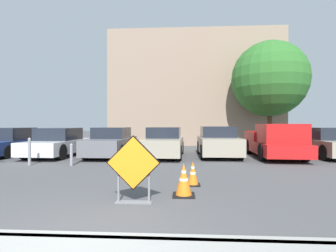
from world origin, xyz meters
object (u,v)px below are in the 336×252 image
object	(u,v)px
traffic_cone_nearest	(184,180)
bollard_nearest	(71,154)
parked_car_sixth	(329,143)
parked_car_second	(58,143)
parked_car_fifth	(218,142)
bollard_second	(29,151)
parked_car_nearest	(11,143)
parked_car_fourth	(164,143)
pickup_truck	(275,143)
traffic_cone_second	(193,174)
parked_car_third	(112,143)
road_closed_sign	(133,168)

from	to	relation	value
traffic_cone_nearest	bollard_nearest	size ratio (longest dim) A/B	0.85
bollard_nearest	parked_car_sixth	bearing A→B (deg)	16.07
traffic_cone_nearest	parked_car_second	size ratio (longest dim) A/B	0.17
parked_car_fifth	bollard_second	distance (m)	8.40
parked_car_nearest	parked_car_fifth	bearing A→B (deg)	-178.95
parked_car_fourth	pickup_truck	distance (m)	5.31
traffic_cone_nearest	parked_car_nearest	size ratio (longest dim) A/B	0.16
traffic_cone_second	parked_car_nearest	world-z (taller)	parked_car_nearest
parked_car_nearest	pickup_truck	bearing A→B (deg)	178.94
parked_car_fourth	bollard_second	xyz separation A→B (m)	(-5.05, -3.01, -0.12)
parked_car_sixth	bollard_nearest	xyz separation A→B (m)	(-11.36, -3.27, -0.21)
parked_car_second	bollard_second	size ratio (longest dim) A/B	4.05
traffic_cone_second	parked_car_sixth	size ratio (longest dim) A/B	0.15
pickup_truck	parked_car_fourth	bearing A→B (deg)	1.42
parked_car_second	parked_car_fifth	distance (m)	8.00
bollard_nearest	traffic_cone_nearest	bearing A→B (deg)	-42.64
pickup_truck	bollard_nearest	bearing A→B (deg)	21.10
bollard_second	pickup_truck	bearing A→B (deg)	15.57
traffic_cone_second	parked_car_fourth	bearing A→B (deg)	101.40
traffic_cone_second	parked_car_third	size ratio (longest dim) A/B	0.14
traffic_cone_second	parked_car_fifth	xyz separation A→B (m)	(1.46, 6.31, 0.39)
traffic_cone_nearest	parked_car_nearest	world-z (taller)	parked_car_nearest
parked_car_nearest	parked_car_fifth	world-z (taller)	parked_car_fifth
traffic_cone_nearest	parked_car_fifth	xyz separation A→B (m)	(1.70, 7.33, 0.34)
parked_car_nearest	parked_car_sixth	size ratio (longest dim) A/B	1.10
parked_car_second	parked_car_nearest	bearing A→B (deg)	-4.88
bollard_nearest	bollard_second	world-z (taller)	bollard_second
road_closed_sign	parked_car_sixth	distance (m)	11.26
parked_car_fifth	pickup_truck	size ratio (longest dim) A/B	0.78
parked_car_second	parked_car_sixth	size ratio (longest dim) A/B	1.06
traffic_cone_second	bollard_second	world-z (taller)	bollard_second
traffic_cone_nearest	traffic_cone_second	xyz separation A→B (m)	(0.24, 1.03, -0.05)
traffic_cone_nearest	parked_car_sixth	bearing A→B (deg)	45.96
road_closed_sign	traffic_cone_nearest	size ratio (longest dim) A/B	1.88
traffic_cone_second	pickup_truck	size ratio (longest dim) A/B	0.12
parked_car_second	parked_car_sixth	distance (m)	13.32
pickup_truck	bollard_nearest	distance (m)	9.15
traffic_cone_second	parked_car_fourth	distance (m)	6.10
parked_car_third	bollard_second	world-z (taller)	parked_car_third
parked_car_fifth	parked_car_sixth	distance (m)	5.33
parked_car_sixth	bollard_second	world-z (taller)	parked_car_sixth
traffic_cone_nearest	traffic_cone_second	bearing A→B (deg)	76.96
parked_car_fourth	bollard_second	distance (m)	5.87
bollard_nearest	parked_car_nearest	bearing A→B (deg)	145.24
road_closed_sign	parked_car_third	xyz separation A→B (m)	(-2.61, 7.73, -0.04)
parked_car_sixth	parked_car_nearest	bearing A→B (deg)	2.03
parked_car_fifth	bollard_second	xyz separation A→B (m)	(-7.71, -3.34, -0.13)
parked_car_second	bollard_nearest	distance (m)	3.52
road_closed_sign	parked_car_fourth	size ratio (longest dim) A/B	0.32
parked_car_second	pickup_truck	size ratio (longest dim) A/B	0.84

